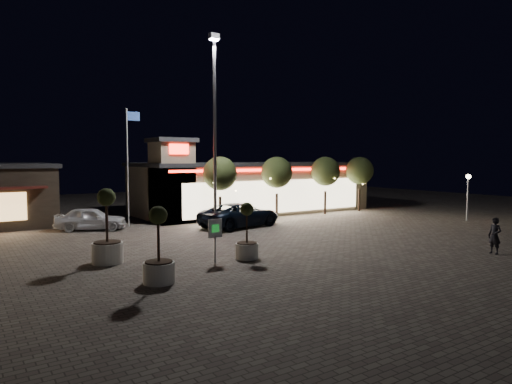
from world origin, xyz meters
TOP-DOWN VIEW (x-y plane):
  - ground at (0.00, 0.00)m, footprint 90.00×90.00m
  - retail_building at (9.51, 15.82)m, footprint 20.40×8.40m
  - floodlight_pole at (2.00, 8.00)m, footprint 0.60×0.40m
  - flagpole at (-1.90, 13.00)m, footprint 0.95×0.10m
  - lamp_post_east at (20.00, 2.00)m, footprint 0.36×0.36m
  - string_tree_a at (4.00, 11.00)m, footprint 2.42×2.42m
  - string_tree_b at (9.00, 11.00)m, footprint 2.42×2.42m
  - string_tree_c at (14.00, 11.00)m, footprint 2.42×2.42m
  - string_tree_d at (18.00, 11.00)m, footprint 2.42×2.42m
  - pickup_truck at (4.33, 8.80)m, footprint 6.34×3.87m
  - white_sedan at (-4.53, 12.84)m, footprint 4.74×3.44m
  - pedestrian at (10.12, -5.57)m, footprint 0.49×0.69m
  - planter_left at (-6.20, 2.84)m, footprint 1.36×1.36m
  - planter_mid at (-5.51, -1.55)m, footprint 1.18×1.18m
  - planter_right at (-0.54, 0.18)m, footprint 1.07×1.07m
  - valet_sign at (-2.13, 0.31)m, footprint 0.65×0.12m

SIDE VIEW (x-z plane):
  - ground at x=0.00m, z-range 0.00..0.00m
  - white_sedan at x=-4.53m, z-range 0.00..1.50m
  - planter_right at x=-0.54m, z-range -0.50..2.12m
  - pickup_truck at x=4.33m, z-range 0.00..1.64m
  - pedestrian at x=10.12m, z-range 0.00..1.79m
  - planter_mid at x=-5.51m, z-range -0.55..2.34m
  - planter_left at x=-6.20m, z-range -0.64..2.70m
  - valet_sign at x=-2.13m, z-range 0.39..2.35m
  - retail_building at x=9.51m, z-range -0.84..5.26m
  - lamp_post_east at x=20.00m, z-range 0.72..4.20m
  - string_tree_a at x=4.00m, z-range 1.17..5.95m
  - string_tree_b at x=9.00m, z-range 1.17..5.95m
  - string_tree_c at x=14.00m, z-range 1.17..5.95m
  - string_tree_d at x=18.00m, z-range 1.17..5.95m
  - flagpole at x=-1.90m, z-range 0.74..8.74m
  - floodlight_pole at x=2.00m, z-range 0.83..13.21m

